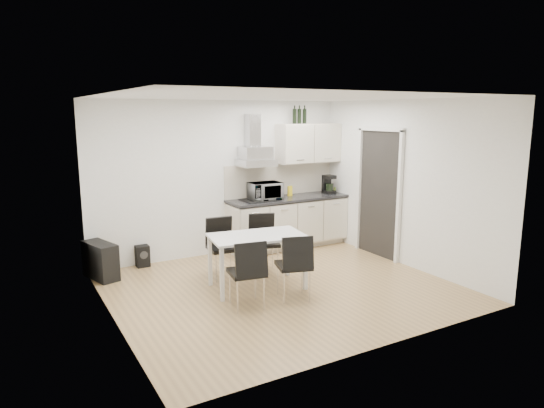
# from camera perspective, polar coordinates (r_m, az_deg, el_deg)

# --- Properties ---
(ground) EXTENTS (4.50, 4.50, 0.00)m
(ground) POSITION_cam_1_polar(r_m,az_deg,el_deg) (6.84, 1.08, -9.82)
(ground) COLOR tan
(ground) RESTS_ON ground
(wall_back) EXTENTS (4.50, 0.10, 2.60)m
(wall_back) POSITION_cam_1_polar(r_m,az_deg,el_deg) (8.26, -6.00, 3.03)
(wall_back) COLOR white
(wall_back) RESTS_ON ground
(wall_front) EXTENTS (4.50, 0.10, 2.60)m
(wall_front) POSITION_cam_1_polar(r_m,az_deg,el_deg) (4.92, 13.12, -2.51)
(wall_front) COLOR white
(wall_front) RESTS_ON ground
(wall_left) EXTENTS (0.10, 4.00, 2.60)m
(wall_left) POSITION_cam_1_polar(r_m,az_deg,el_deg) (5.71, -18.69, -0.99)
(wall_left) COLOR white
(wall_left) RESTS_ON ground
(wall_right) EXTENTS (0.10, 4.00, 2.60)m
(wall_right) POSITION_cam_1_polar(r_m,az_deg,el_deg) (7.88, 15.34, 2.32)
(wall_right) COLOR white
(wall_right) RESTS_ON ground
(ceiling) EXTENTS (4.50, 4.50, 0.00)m
(ceiling) POSITION_cam_1_polar(r_m,az_deg,el_deg) (6.41, 1.16, 12.50)
(ceiling) COLOR white
(ceiling) RESTS_ON wall_back
(doorway) EXTENTS (0.08, 1.04, 2.10)m
(doorway) POSITION_cam_1_polar(r_m,az_deg,el_deg) (8.28, 12.38, 1.10)
(doorway) COLOR white
(doorway) RESTS_ON ground
(kitchenette) EXTENTS (2.22, 0.64, 2.52)m
(kitchenette) POSITION_cam_1_polar(r_m,az_deg,el_deg) (8.65, 2.01, 0.28)
(kitchenette) COLOR beige
(kitchenette) RESTS_ON ground
(dining_table) EXTENTS (1.37, 0.91, 0.75)m
(dining_table) POSITION_cam_1_polar(r_m,az_deg,el_deg) (6.67, -1.77, -4.44)
(dining_table) COLOR white
(dining_table) RESTS_ON ground
(chair_far_left) EXTENTS (0.48, 0.54, 0.88)m
(chair_far_left) POSITION_cam_1_polar(r_m,az_deg,el_deg) (7.15, -5.75, -5.25)
(chair_far_left) COLOR black
(chair_far_left) RESTS_ON ground
(chair_far_right) EXTENTS (0.56, 0.60, 0.88)m
(chair_far_right) POSITION_cam_1_polar(r_m,az_deg,el_deg) (7.35, -0.92, -4.74)
(chair_far_right) COLOR black
(chair_far_right) RESTS_ON ground
(chair_near_left) EXTENTS (0.51, 0.56, 0.88)m
(chair_near_left) POSITION_cam_1_polar(r_m,az_deg,el_deg) (6.08, -3.02, -8.13)
(chair_near_left) COLOR black
(chair_near_left) RESTS_ON ground
(chair_near_right) EXTENTS (0.56, 0.60, 0.88)m
(chair_near_right) POSITION_cam_1_polar(r_m,az_deg,el_deg) (6.34, 2.55, -7.32)
(chair_near_right) COLOR black
(chair_near_right) RESTS_ON ground
(guitar_amp) EXTENTS (0.45, 0.69, 0.54)m
(guitar_amp) POSITION_cam_1_polar(r_m,az_deg,el_deg) (7.56, -19.52, -6.29)
(guitar_amp) COLOR black
(guitar_amp) RESTS_ON ground
(floor_speaker) EXTENTS (0.20, 0.18, 0.34)m
(floor_speaker) POSITION_cam_1_polar(r_m,az_deg,el_deg) (7.95, -14.99, -5.94)
(floor_speaker) COLOR black
(floor_speaker) RESTS_ON ground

